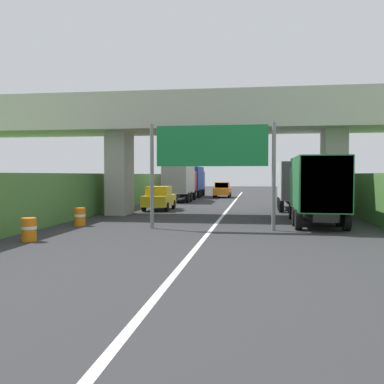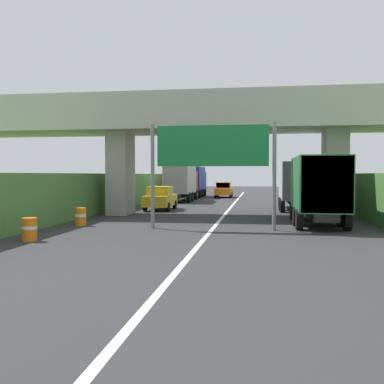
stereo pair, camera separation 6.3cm
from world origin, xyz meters
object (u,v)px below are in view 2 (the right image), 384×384
at_px(construction_barrel_2, 30,229).
at_px(construction_barrel_3, 80,217).
at_px(truck_green, 317,187).
at_px(car_orange, 224,190).
at_px(overhead_highway_sign, 212,152).
at_px(truck_silver, 296,183).
at_px(car_yellow, 160,198).
at_px(truck_red, 182,181).
at_px(truck_blue, 193,180).

relative_size(construction_barrel_2, construction_barrel_3, 1.00).
distance_m(truck_green, car_orange, 27.34).
distance_m(construction_barrel_2, construction_barrel_3, 5.17).
xyz_separation_m(overhead_highway_sign, car_orange, (-1.73, 29.12, -2.76)).
distance_m(truck_silver, car_orange, 18.11).
bearing_deg(car_orange, overhead_highway_sign, -86.60).
bearing_deg(truck_silver, car_yellow, -171.26).
xyz_separation_m(truck_red, truck_blue, (-0.06, 8.18, 0.00)).
xyz_separation_m(car_yellow, construction_barrel_2, (-1.69, -15.40, -0.40)).
xyz_separation_m(construction_barrel_2, construction_barrel_3, (-0.10, 5.17, 0.00)).
relative_size(truck_green, car_orange, 1.78).
relative_size(car_orange, construction_barrel_2, 4.56).
height_order(truck_red, truck_blue, same).
xyz_separation_m(car_orange, construction_barrel_3, (-4.98, -28.57, -0.40)).
xyz_separation_m(truck_red, construction_barrel_2, (-1.42, -25.98, -1.47)).
bearing_deg(truck_green, truck_red, 118.78).
height_order(overhead_highway_sign, car_orange, overhead_highway_sign).
height_order(truck_green, car_orange, truck_green).
bearing_deg(truck_red, truck_silver, -42.21).
height_order(truck_silver, truck_green, same).
xyz_separation_m(truck_green, car_yellow, (-9.99, 8.11, -1.08)).
relative_size(truck_blue, construction_barrel_2, 8.11).
height_order(truck_blue, car_yellow, truck_blue).
distance_m(truck_silver, construction_barrel_3, 16.52).
height_order(car_yellow, construction_barrel_2, car_yellow).
xyz_separation_m(overhead_highway_sign, truck_green, (5.08, 2.66, -1.68)).
height_order(truck_silver, construction_barrel_2, truck_silver).
bearing_deg(truck_green, overhead_highway_sign, -152.36).
xyz_separation_m(truck_silver, car_orange, (-6.56, 16.84, -1.08)).
relative_size(overhead_highway_sign, truck_red, 0.81).
distance_m(truck_blue, car_orange, 3.70).
relative_size(overhead_highway_sign, truck_green, 0.81).
relative_size(overhead_highway_sign, car_yellow, 1.43).
relative_size(truck_blue, car_yellow, 1.78).
height_order(overhead_highway_sign, truck_red, overhead_highway_sign).
xyz_separation_m(truck_silver, truck_green, (0.25, -9.61, 0.00)).
bearing_deg(construction_barrel_3, truck_silver, 45.48).
bearing_deg(car_orange, truck_silver, -68.74).
distance_m(truck_red, construction_barrel_2, 26.06).
height_order(truck_red, car_yellow, truck_red).
distance_m(car_orange, car_yellow, 18.62).
height_order(car_orange, car_yellow, same).
relative_size(truck_red, construction_barrel_2, 8.11).
bearing_deg(truck_green, car_orange, 104.43).
height_order(car_orange, construction_barrel_2, car_orange).
relative_size(truck_silver, construction_barrel_2, 8.11).
xyz_separation_m(overhead_highway_sign, construction_barrel_3, (-6.71, 0.54, -3.16)).
relative_size(overhead_highway_sign, car_orange, 1.43).
distance_m(overhead_highway_sign, truck_silver, 13.29).
relative_size(truck_red, truck_blue, 1.00).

